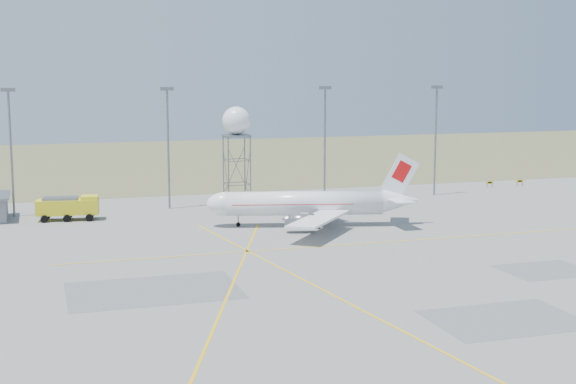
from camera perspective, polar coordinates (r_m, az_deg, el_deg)
name	(u,v)px	position (r m, az deg, el deg)	size (l,w,h in m)	color
ground	(385,314)	(78.23, 6.90, -8.59)	(400.00, 400.00, 0.00)	gray
grass_strip	(162,161)	(211.53, -8.95, 2.20)	(400.00, 120.00, 0.03)	#545D33
mast_a	(11,141)	(134.45, -19.12, 3.42)	(2.20, 0.50, 20.50)	slate
mast_b	(168,138)	(136.06, -8.53, 3.85)	(2.20, 0.50, 20.50)	slate
mast_c	(325,134)	(143.13, 2.64, 4.16)	(2.20, 0.50, 20.50)	slate
mast_d	(436,131)	(152.10, 10.46, 4.29)	(2.20, 0.50, 20.50)	slate
taxi_sign_near	(490,183)	(166.17, 14.15, 0.64)	(1.60, 0.17, 1.20)	black
taxi_sign_far	(520,181)	(169.93, 16.16, 0.73)	(1.60, 0.17, 1.20)	black
airliner_main	(308,204)	(120.43, 1.44, -0.84)	(31.75, 30.24, 10.91)	white
radar_tower	(237,151)	(136.25, -3.67, 2.91)	(4.75, 4.75, 17.21)	slate
fire_truck	(70,209)	(129.74, -15.27, -1.15)	(9.80, 4.82, 3.78)	yellow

